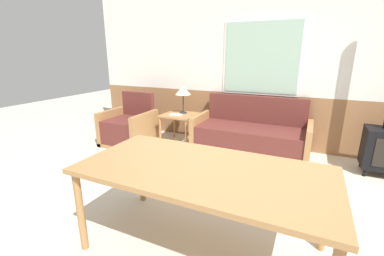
# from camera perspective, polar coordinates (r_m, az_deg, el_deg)

# --- Properties ---
(ground_plane) EXTENTS (16.00, 16.00, 0.00)m
(ground_plane) POSITION_cam_1_polar(r_m,az_deg,el_deg) (2.58, 6.67, -22.33)
(ground_plane) COLOR beige
(wall_back) EXTENTS (7.20, 0.09, 2.70)m
(wall_back) POSITION_cam_1_polar(r_m,az_deg,el_deg) (4.60, 17.94, 12.41)
(wall_back) COLOR #8E603D
(wall_back) RESTS_ON ground_plane
(couch) EXTENTS (1.84, 0.81, 0.91)m
(couch) POSITION_cam_1_polar(r_m,az_deg,el_deg) (4.35, 12.77, -1.95)
(couch) COLOR #9E7042
(couch) RESTS_ON ground_plane
(armchair) EXTENTS (0.82, 0.77, 0.91)m
(armchair) POSITION_cam_1_polar(r_m,az_deg,el_deg) (4.82, -13.84, -0.13)
(armchair) COLOR #9E7042
(armchair) RESTS_ON ground_plane
(side_table) EXTENTS (0.58, 0.58, 0.55)m
(side_table) POSITION_cam_1_polar(r_m,az_deg,el_deg) (4.66, -2.77, 2.10)
(side_table) COLOR #9E7042
(side_table) RESTS_ON ground_plane
(table_lamp) EXTENTS (0.28, 0.28, 0.49)m
(table_lamp) POSITION_cam_1_polar(r_m,az_deg,el_deg) (4.64, -2.00, 8.20)
(table_lamp) COLOR #262628
(table_lamp) RESTS_ON side_table
(book_stack) EXTENTS (0.23, 0.14, 0.02)m
(book_stack) POSITION_cam_1_polar(r_m,az_deg,el_deg) (4.56, -3.61, 3.00)
(book_stack) COLOR white
(book_stack) RESTS_ON side_table
(dining_table) EXTENTS (1.94, 0.96, 0.75)m
(dining_table) POSITION_cam_1_polar(r_m,az_deg,el_deg) (2.04, 2.55, -10.51)
(dining_table) COLOR #9E7042
(dining_table) RESTS_ON ground_plane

